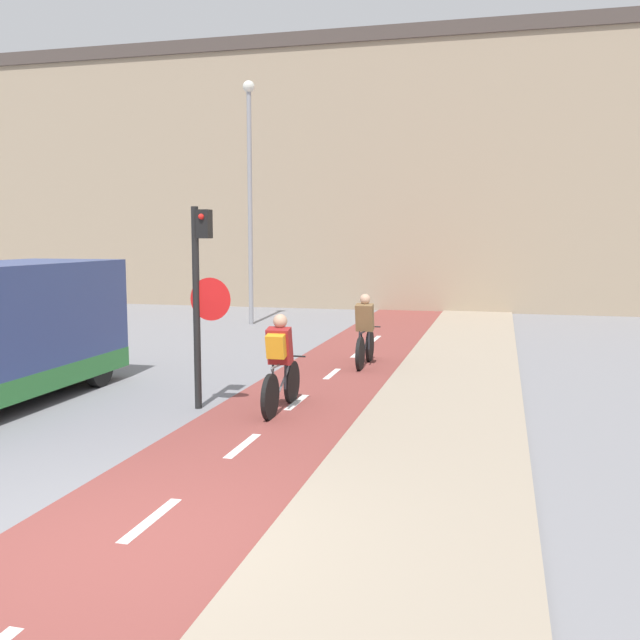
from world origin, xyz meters
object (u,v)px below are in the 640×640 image
Objects in this scene: street_lamp_far at (250,179)px; cyclist_far at (365,335)px; cyclist_near at (280,366)px.

street_lamp_far is 4.15× the size of cyclist_far.
cyclist_far is (0.54, 4.14, -0.04)m from cyclist_near.
street_lamp_far reaches higher than cyclist_near.
cyclist_near reaches higher than cyclist_far.
cyclist_near is 1.03× the size of cyclist_far.
cyclist_near is 4.18m from cyclist_far.
street_lamp_far reaches higher than cyclist_far.
cyclist_near is (4.22, -10.39, -3.72)m from street_lamp_far.
street_lamp_far is at bearing 112.11° from cyclist_near.
cyclist_far is (4.77, -6.25, -3.77)m from street_lamp_far.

